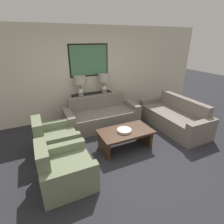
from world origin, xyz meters
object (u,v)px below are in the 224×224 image
console_table (93,105)px  table_lamp_left (80,82)px  armchair_near_back_wall (55,140)px  armchair_near_camera (64,170)px  couch_by_side (173,117)px  table_lamp_right (104,80)px  decorative_bowl (124,130)px  couch_by_back_wall (102,116)px  coffee_table (125,135)px

console_table → table_lamp_left: size_ratio=2.15×
console_table → armchair_near_back_wall: bearing=-134.4°
armchair_near_back_wall → armchair_near_camera: size_ratio=1.00×
couch_by_side → table_lamp_right: bearing=131.1°
table_lamp_left → couch_by_side: (2.13, -1.59, -0.86)m
decorative_bowl → armchair_near_camera: armchair_near_camera is taller
couch_by_back_wall → armchair_near_back_wall: armchair_near_back_wall is taller
table_lamp_right → table_lamp_left: bearing=180.0°
table_lamp_left → table_lamp_right: size_ratio=1.00×
armchair_near_back_wall → table_lamp_left: bearing=54.4°
coffee_table → armchair_near_back_wall: 1.53m
decorative_bowl → couch_by_back_wall: bearing=91.1°
couch_by_side → armchair_near_back_wall: size_ratio=2.33×
table_lamp_right → coffee_table: table_lamp_right is taller
table_lamp_left → decorative_bowl: bearing=-78.4°
table_lamp_left → couch_by_side: table_lamp_left is taller
couch_by_back_wall → couch_by_side: same height
coffee_table → couch_by_side: bearing=10.4°
armchair_near_back_wall → couch_by_back_wall: bearing=28.1°
table_lamp_left → table_lamp_right: bearing=0.0°
coffee_table → table_lamp_left: bearing=103.0°
table_lamp_right → armchair_near_camera: bearing=-125.9°
table_lamp_right → coffee_table: size_ratio=0.48×
table_lamp_left → couch_by_back_wall: bearing=-61.0°
coffee_table → armchair_near_camera: 1.53m
armchair_near_back_wall → armchair_near_camera: 1.01m
console_table → couch_by_back_wall: (0.00, -0.67, -0.09)m
console_table → table_lamp_left: bearing=180.0°
table_lamp_right → couch_by_back_wall: bearing=-119.0°
console_table → armchair_near_camera: 2.77m
table_lamp_left → armchair_near_camera: 2.75m
console_table → decorative_bowl: 1.93m
armchair_near_camera → table_lamp_right: bearing=54.1°
decorative_bowl → armchair_near_camera: bearing=-161.0°
couch_by_back_wall → couch_by_side: bearing=-27.7°
table_lamp_right → armchair_near_back_wall: (-1.74, -1.40, -0.87)m
table_lamp_left → armchair_near_camera: bearing=-112.6°
table_lamp_right → couch_by_side: size_ratio=0.28×
table_lamp_left → decorative_bowl: 2.08m
table_lamp_right → armchair_near_camera: 3.10m
decorative_bowl → armchair_near_back_wall: 1.50m
table_lamp_right → couch_by_back_wall: table_lamp_right is taller
coffee_table → armchair_near_camera: size_ratio=1.36×
console_table → table_lamp_right: 0.85m
decorative_bowl → coffee_table: bearing=25.6°
table_lamp_right → armchair_near_back_wall: size_ratio=0.65×
couch_by_side → coffee_table: size_ratio=1.71×
table_lamp_left → armchair_near_back_wall: size_ratio=0.65×
decorative_bowl → armchair_near_camera: (-1.40, -0.48, -0.18)m
decorative_bowl → armchair_near_back_wall: size_ratio=0.37×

